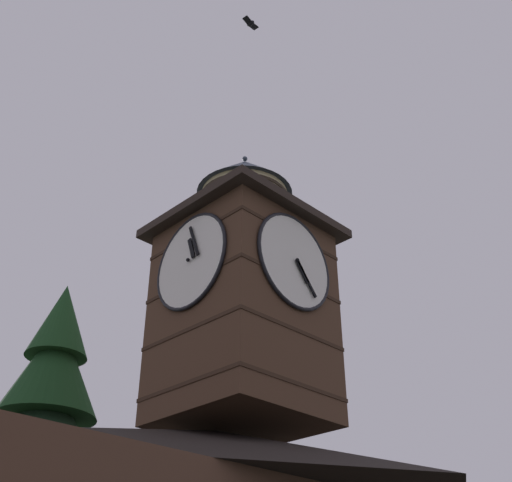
{
  "coord_description": "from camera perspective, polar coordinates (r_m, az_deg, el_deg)",
  "views": [
    {
      "loc": [
        11.91,
        10.47,
        2.3
      ],
      "look_at": [
        0.24,
        -1.22,
        12.29
      ],
      "focal_mm": 46.59,
      "sensor_mm": 36.0,
      "label": 1
    }
  ],
  "objects": [
    {
      "name": "flying_bird_high",
      "position": [
        22.88,
        -0.47,
        18.18
      ],
      "size": [
        0.64,
        0.3,
        0.16
      ],
      "color": "black"
    },
    {
      "name": "clock_tower",
      "position": [
        18.25,
        -1.09,
        -4.4
      ],
      "size": [
        4.42,
        4.42,
        8.43
      ],
      "color": "#4C3323",
      "rests_on": "building_main"
    }
  ]
}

